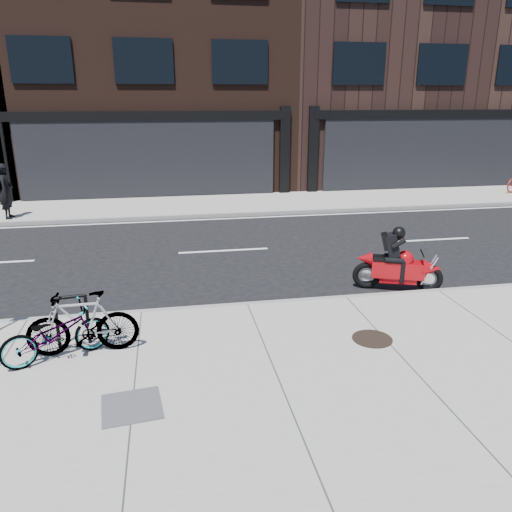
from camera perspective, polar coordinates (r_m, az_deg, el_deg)
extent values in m
plane|color=black|center=(11.51, -2.56, -2.29)|extent=(120.00, 120.00, 0.00)
cube|color=gray|center=(7.05, 3.14, -15.58)|extent=(60.00, 6.00, 0.13)
cube|color=gray|center=(18.93, -5.75, 5.83)|extent=(60.00, 3.50, 0.13)
cube|color=black|center=(25.45, -12.63, 24.81)|extent=(12.00, 10.00, 14.50)
cube|color=black|center=(27.79, 15.20, 21.92)|extent=(12.00, 10.00, 12.50)
cylinder|color=black|center=(8.49, -21.78, -7.17)|extent=(0.06, 0.06, 0.83)
cylinder|color=black|center=(8.47, -18.68, -6.88)|extent=(0.06, 0.06, 0.83)
cylinder|color=black|center=(8.32, -20.54, -4.42)|extent=(0.46, 0.13, 0.06)
imported|color=gray|center=(8.14, -21.92, -8.23)|extent=(1.70, 1.16, 0.84)
imported|color=gray|center=(8.14, -19.22, -7.27)|extent=(1.69, 0.52, 1.01)
torus|color=black|center=(11.10, 19.11, -2.49)|extent=(0.60, 0.32, 0.59)
torus|color=black|center=(10.96, 12.51, -2.17)|extent=(0.60, 0.32, 0.59)
cube|color=#96060C|center=(10.95, 15.86, -1.45)|extent=(1.13, 0.70, 0.34)
cone|color=#96060C|center=(11.03, 19.42, -1.36)|extent=(0.52, 0.51, 0.40)
sphere|color=#96060C|center=(10.89, 16.67, -0.32)|extent=(0.36, 0.36, 0.36)
cube|color=black|center=(10.86, 14.54, -0.30)|extent=(0.55, 0.41, 0.11)
cylinder|color=silver|center=(11.12, 13.17, -2.01)|extent=(0.49, 0.25, 0.08)
cube|color=black|center=(10.78, 15.33, 1.21)|extent=(0.44, 0.43, 0.53)
cube|color=black|center=(10.75, 14.60, 1.62)|extent=(0.29, 0.33, 0.36)
sphere|color=black|center=(10.72, 16.02, 2.56)|extent=(0.26, 0.26, 0.26)
imported|color=black|center=(18.22, -26.67, 6.65)|extent=(0.47, 0.68, 1.79)
cylinder|color=black|center=(8.54, 13.14, -9.20)|extent=(0.84, 0.84, 0.02)
cube|color=#515154|center=(6.89, -14.03, -16.34)|extent=(0.83, 0.83, 0.02)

